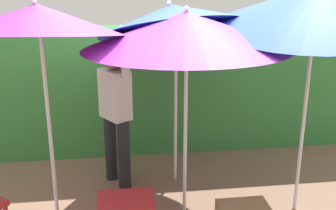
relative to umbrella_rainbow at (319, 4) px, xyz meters
name	(u,v)px	position (x,y,z in m)	size (l,w,h in m)	color
hedge_row	(153,88)	(-1.33, 1.91, -1.27)	(8.00, 0.70, 1.69)	#38843D
umbrella_rainbow	(319,4)	(0.00, 0.00, 0.00)	(1.98, 1.96, 2.49)	silver
umbrella_orange	(186,30)	(-1.20, 0.08, -0.22)	(1.93, 1.93, 2.11)	silver
umbrella_yellow	(37,20)	(-2.51, 0.13, -0.12)	(1.53, 1.54, 2.25)	silver
umbrella_navy	(173,18)	(-1.22, 0.82, -0.19)	(1.70, 1.66, 2.36)	silver
person_vendor	(116,108)	(-1.87, 0.83, -1.19)	(0.38, 0.51, 1.88)	black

